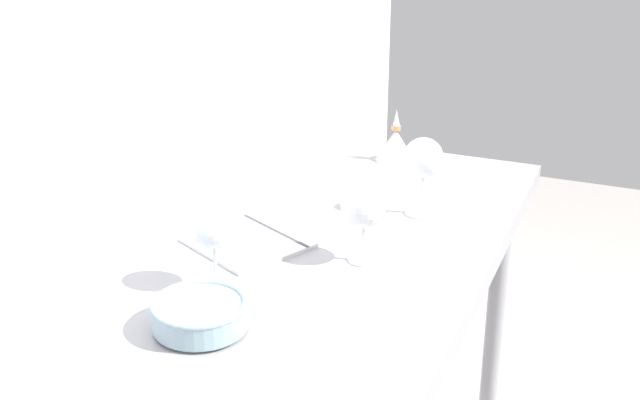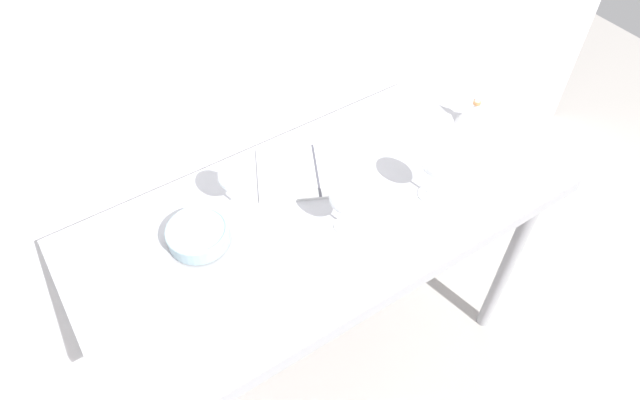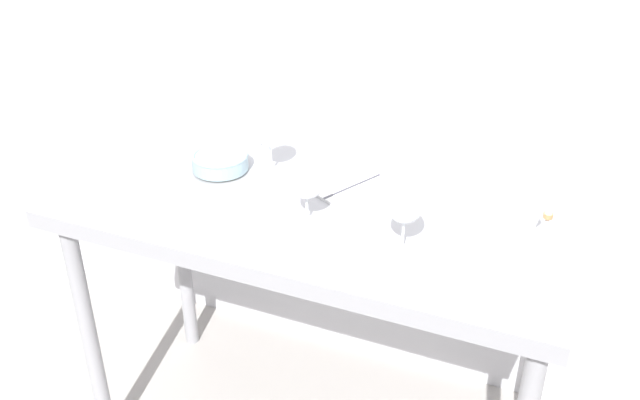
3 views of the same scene
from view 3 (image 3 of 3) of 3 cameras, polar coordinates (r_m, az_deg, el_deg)
The scene contains 9 objects.
back_wall at distance 2.19m, azimuth 4.78°, elevation 14.79°, with size 3.80×0.04×2.60m, color silver.
steel_counter at distance 1.96m, azimuth -0.47°, elevation -3.13°, with size 1.40×0.65×0.90m.
wine_glass_near_right at distance 1.66m, azimuth 6.86°, elevation -0.56°, with size 0.09×0.09×0.18m.
wine_glass_far_left at distance 2.03m, azimuth -4.06°, elevation 5.27°, with size 0.08×0.08×0.17m.
wine_glass_near_center at distance 1.78m, azimuth -1.09°, elevation 1.41°, with size 0.09×0.09×0.17m.
open_notebook at distance 1.99m, azimuth 2.66°, elevation 1.01°, with size 0.41×0.35×0.01m.
tasting_sheet_upper at distance 1.92m, azimuth 12.57°, elevation -0.97°, with size 0.18×0.21×0.00m, color white.
tasting_bowl at distance 2.10m, azimuth -8.06°, elevation 3.12°, with size 0.17×0.17×0.06m.
decanter_funnel at distance 1.80m, azimuth 17.70°, elevation -2.46°, with size 0.10×0.10×0.14m.
Camera 3 is at (0.65, -1.52, 1.86)m, focal length 39.66 mm.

